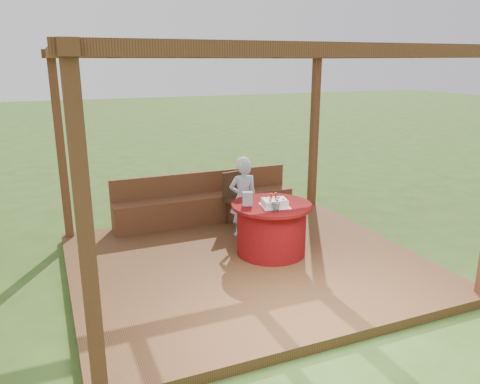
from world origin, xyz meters
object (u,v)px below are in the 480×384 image
at_px(bench, 205,206).
at_px(drinking_glass, 276,207).
at_px(gift_bag, 248,199).
at_px(birthday_cake, 275,202).
at_px(chair, 237,196).
at_px(table, 271,228).
at_px(elderly_woman, 243,196).

bearing_deg(bench, drinking_glass, -80.88).
xyz_separation_m(gift_bag, drinking_glass, (0.23, -0.37, -0.04)).
height_order(birthday_cake, gift_bag, gift_bag).
distance_m(bench, chair, 0.59).
distance_m(table, elderly_woman, 0.83).
xyz_separation_m(elderly_woman, gift_bag, (-0.24, -0.71, 0.18)).
distance_m(chair, drinking_glass, 1.60).
bearing_deg(drinking_glass, birthday_cake, 66.54).
height_order(elderly_woman, drinking_glass, elderly_woman).
relative_size(bench, birthday_cake, 7.23).
xyz_separation_m(bench, elderly_woman, (0.32, -0.84, 0.35)).
xyz_separation_m(table, elderly_woman, (-0.09, 0.79, 0.26)).
height_order(bench, gift_bag, gift_bag).
xyz_separation_m(bench, birthday_cake, (0.39, -1.72, 0.49)).
xyz_separation_m(birthday_cake, gift_bag, (-0.32, 0.17, 0.04)).
distance_m(bench, elderly_woman, 0.96).
relative_size(birthday_cake, gift_bag, 2.23).
bearing_deg(chair, bench, 141.21).
height_order(chair, elderly_woman, elderly_woman).
relative_size(table, birthday_cake, 2.62).
xyz_separation_m(chair, elderly_woman, (-0.11, -0.49, 0.15)).
relative_size(elderly_woman, drinking_glass, 10.78).
height_order(table, birthday_cake, birthday_cake).
relative_size(chair, elderly_woman, 0.70).
bearing_deg(gift_bag, bench, 113.56).
bearing_deg(birthday_cake, gift_bag, 151.79).
height_order(elderly_woman, birthday_cake, elderly_woman).
height_order(table, drinking_glass, drinking_glass).
bearing_deg(drinking_glass, chair, 85.56).
distance_m(elderly_woman, gift_bag, 0.78).
height_order(bench, chair, chair).
bearing_deg(chair, table, -91.30).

